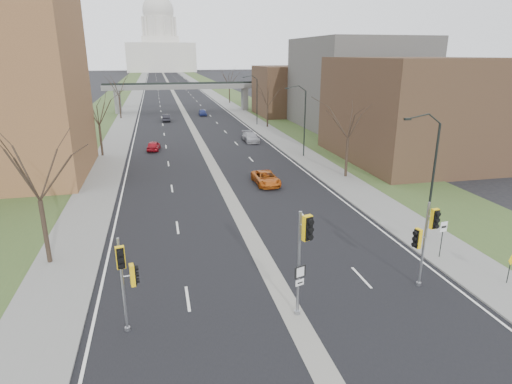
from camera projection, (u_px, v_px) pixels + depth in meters
name	position (u px, v px, depth m)	size (l,w,h in m)	color
ground	(289.00, 308.00, 21.86)	(700.00, 700.00, 0.00)	black
road_surface	(171.00, 88.00, 160.94)	(20.00, 600.00, 0.01)	black
median_strip	(171.00, 88.00, 160.94)	(1.20, 600.00, 0.02)	gray
sidewalk_right	(203.00, 88.00, 163.48)	(4.00, 600.00, 0.12)	gray
sidewalk_left	(138.00, 89.00, 158.36)	(4.00, 600.00, 0.12)	gray
grass_verge_right	(219.00, 88.00, 164.77)	(8.00, 600.00, 0.10)	#324A22
grass_verge_left	(122.00, 89.00, 157.08)	(8.00, 600.00, 0.10)	#324A22
commercial_block_near	(413.00, 110.00, 51.10)	(16.00, 20.00, 12.00)	#4B3523
commercial_block_mid	(356.00, 84.00, 73.74)	(18.00, 22.00, 15.00)	#605D58
commercial_block_far	(291.00, 91.00, 89.92)	(14.00, 14.00, 10.00)	#4B3523
pedestrian_bridge	(183.00, 90.00, 94.54)	(34.00, 3.00, 6.45)	slate
capitol	(160.00, 45.00, 312.84)	(48.00, 42.00, 55.75)	beige
streetlight_near	(427.00, 142.00, 27.63)	(2.61, 0.20, 8.70)	black
streetlight_mid	(299.00, 101.00, 51.74)	(2.61, 0.20, 8.70)	black
streetlight_far	(253.00, 86.00, 75.84)	(2.61, 0.20, 8.70)	black
tree_left_a	(33.00, 159.00, 24.46)	(7.20, 7.20, 9.40)	#382B21
tree_left_b	(97.00, 107.00, 52.40)	(6.75, 6.75, 8.81)	#382B21
tree_left_c	(118.00, 83.00, 83.67)	(7.65, 7.65, 9.99)	#382B21
tree_right_a	(350.00, 114.00, 42.99)	(7.20, 7.20, 9.40)	#382B21
tree_right_b	(268.00, 94.00, 73.84)	(6.30, 6.30, 8.22)	#382B21
tree_right_c	(229.00, 76.00, 110.55)	(7.65, 7.65, 9.99)	#382B21
signal_pole_left	(126.00, 272.00, 19.04)	(0.80, 0.95, 4.73)	gray
signal_pole_median	(303.00, 247.00, 19.91)	(0.75, 0.92, 5.47)	gray
signal_pole_right	(425.00, 234.00, 22.76)	(0.98, 0.84, 4.95)	gray
speed_limit_sign	(443.00, 233.00, 26.58)	(0.52, 0.09, 2.39)	black
warning_sign	(510.00, 264.00, 23.67)	(0.66, 0.30, 1.81)	black
car_left_near	(154.00, 146.00, 57.35)	(1.52, 3.79, 1.29)	#A5121E
car_left_far	(166.00, 118.00, 82.34)	(1.45, 4.16, 1.37)	black
car_right_near	(266.00, 178.00, 42.34)	(2.17, 4.70, 1.31)	#B65313
car_right_mid	(251.00, 137.00, 63.00)	(1.94, 4.78, 1.39)	#98999F
car_right_far	(203.00, 112.00, 89.97)	(1.57, 3.89, 1.33)	navy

